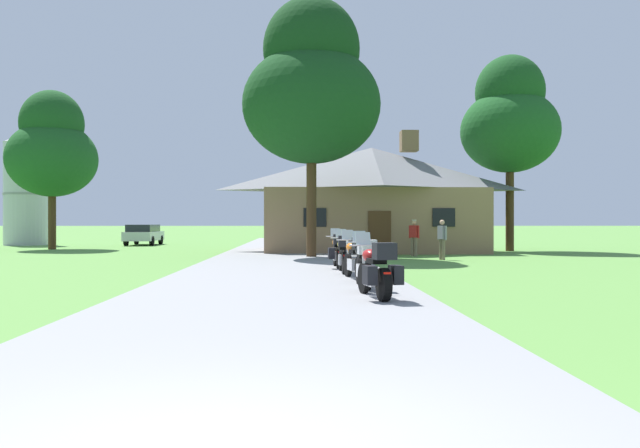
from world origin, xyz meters
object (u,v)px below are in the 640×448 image
(motorcycle_orange_third_in_row, at_px, (355,258))
(metal_silo_distant, at_px, (26,189))
(motorcycle_black_second_in_row, at_px, (364,263))
(motorcycle_orange_farthest_in_row, at_px, (338,251))
(tree_left_far, at_px, (52,149))
(bystander_red_shirt_near_lodge, at_px, (414,236))
(tree_right_of_lodge, at_px, (510,120))
(motorcycle_yellow_fourth_in_row, at_px, (343,254))
(parked_silver_suv_far_left, at_px, (144,234))
(bystander_gray_shirt_beside_signpost, at_px, (442,237))
(tree_by_lodge_front, at_px, (311,89))
(motorcycle_red_nearest_to_camera, at_px, (377,271))

(motorcycle_orange_third_in_row, height_order, metal_silo_distant, metal_silo_distant)
(motorcycle_black_second_in_row, xyz_separation_m, motorcycle_orange_farthest_in_row, (-0.19, 6.57, -0.01))
(motorcycle_black_second_in_row, xyz_separation_m, tree_left_far, (-15.71, 23.25, 5.19))
(motorcycle_black_second_in_row, distance_m, metal_silo_distant, 36.66)
(tree_left_far, bearing_deg, metal_silo_distant, 121.67)
(bystander_red_shirt_near_lodge, height_order, tree_right_of_lodge, tree_right_of_lodge)
(motorcycle_yellow_fourth_in_row, bearing_deg, motorcycle_orange_third_in_row, -87.05)
(parked_silver_suv_far_left, bearing_deg, tree_right_of_lodge, -24.52)
(tree_right_of_lodge, bearing_deg, parked_silver_suv_far_left, 155.72)
(tree_right_of_lodge, xyz_separation_m, metal_silo_distant, (-30.11, 10.33, -3.27))
(motorcycle_orange_farthest_in_row, bearing_deg, bystander_gray_shirt_beside_signpost, 47.45)
(bystander_gray_shirt_beside_signpost, bearing_deg, motorcycle_orange_farthest_in_row, 115.24)
(motorcycle_yellow_fourth_in_row, distance_m, tree_right_of_lodge, 19.75)
(bystander_red_shirt_near_lodge, distance_m, tree_by_lodge_front, 8.17)
(parked_silver_suv_far_left, bearing_deg, metal_silo_distant, 176.94)
(motorcycle_yellow_fourth_in_row, relative_size, metal_silo_distant, 0.27)
(motorcycle_orange_third_in_row, height_order, tree_by_lodge_front, tree_by_lodge_front)
(motorcycle_orange_third_in_row, bearing_deg, tree_left_far, 118.15)
(bystander_red_shirt_near_lodge, relative_size, bystander_gray_shirt_beside_signpost, 1.01)
(motorcycle_orange_third_in_row, relative_size, tree_right_of_lodge, 0.20)
(motorcycle_orange_third_in_row, distance_m, motorcycle_orange_farthest_in_row, 4.36)
(motorcycle_red_nearest_to_camera, height_order, tree_right_of_lodge, tree_right_of_lodge)
(motorcycle_black_second_in_row, relative_size, metal_silo_distant, 0.27)
(motorcycle_black_second_in_row, xyz_separation_m, parked_silver_suv_far_left, (-12.05, 30.05, 0.16))
(motorcycle_orange_third_in_row, xyz_separation_m, parked_silver_suv_far_left, (-12.05, 27.85, 0.16))
(motorcycle_orange_farthest_in_row, bearing_deg, motorcycle_red_nearest_to_camera, -90.49)
(motorcycle_yellow_fourth_in_row, bearing_deg, motorcycle_black_second_in_row, -89.02)
(motorcycle_yellow_fourth_in_row, relative_size, tree_right_of_lodge, 0.20)
(motorcycle_orange_farthest_in_row, xyz_separation_m, bystander_red_shirt_near_lodge, (4.04, 8.53, 0.34))
(motorcycle_black_second_in_row, distance_m, tree_by_lodge_front, 15.33)
(tree_left_far, bearing_deg, bystander_gray_shirt_beside_signpost, -29.08)
(motorcycle_black_second_in_row, distance_m, bystander_red_shirt_near_lodge, 15.59)
(motorcycle_yellow_fourth_in_row, bearing_deg, metal_silo_distant, 126.48)
(motorcycle_orange_farthest_in_row, bearing_deg, bystander_red_shirt_near_lodge, 62.64)
(motorcycle_orange_farthest_in_row, bearing_deg, motorcycle_yellow_fourth_in_row, -91.17)
(motorcycle_orange_third_in_row, relative_size, motorcycle_orange_farthest_in_row, 1.00)
(bystander_red_shirt_near_lodge, bearing_deg, motorcycle_black_second_in_row, 116.16)
(metal_silo_distant, xyz_separation_m, parked_silver_suv_far_left, (8.09, -0.40, -3.07))
(motorcycle_black_second_in_row, distance_m, tree_left_far, 28.54)
(motorcycle_black_second_in_row, bearing_deg, motorcycle_yellow_fourth_in_row, 90.73)
(motorcycle_black_second_in_row, distance_m, tree_right_of_lodge, 23.38)
(motorcycle_yellow_fourth_in_row, xyz_separation_m, tree_left_far, (-15.55, 18.79, 5.19))
(motorcycle_black_second_in_row, height_order, motorcycle_orange_farthest_in_row, same)
(motorcycle_orange_farthest_in_row, height_order, tree_right_of_lodge, tree_right_of_lodge)
(bystander_gray_shirt_beside_signpost, relative_size, tree_by_lodge_front, 0.15)
(motorcycle_orange_farthest_in_row, xyz_separation_m, tree_right_of_lodge, (10.15, 13.56, 6.51))
(motorcycle_red_nearest_to_camera, bearing_deg, bystander_red_shirt_near_lodge, 68.00)
(motorcycle_orange_farthest_in_row, bearing_deg, metal_silo_distant, 127.85)
(bystander_gray_shirt_beside_signpost, xyz_separation_m, tree_left_far, (-20.18, 11.22, 4.88))
(tree_left_far, bearing_deg, bystander_red_shirt_near_lodge, -22.63)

